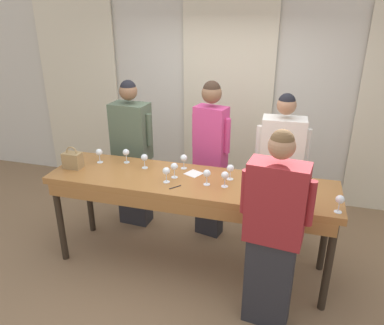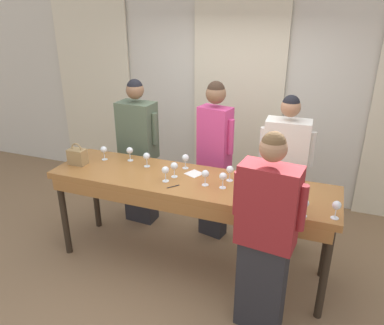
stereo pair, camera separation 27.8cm
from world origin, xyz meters
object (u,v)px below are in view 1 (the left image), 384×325
at_px(wine_glass_center_mid, 166,172).
at_px(guest_cream_sweater, 280,173).
at_px(wine_glass_center_left, 126,153).
at_px(wine_glass_back_left, 174,167).
at_px(tasting_bar, 189,189).
at_px(wine_glass_front_mid, 340,200).
at_px(wine_glass_front_left, 144,158).
at_px(guest_olive_jacket, 132,155).
at_px(wine_glass_center_right, 207,174).
at_px(wine_glass_front_right, 225,176).
at_px(handbag, 73,160).
at_px(wine_glass_back_right, 309,199).
at_px(wine_bottle, 300,190).
at_px(wine_glass_back_mid, 184,158).
at_px(wine_glass_by_bottle, 230,169).
at_px(wine_glass_near_host, 99,153).
at_px(guest_pink_top, 210,157).
at_px(host_pouring, 273,233).

bearing_deg(wine_glass_center_mid, guest_cream_sweater, 36.59).
xyz_separation_m(wine_glass_center_left, wine_glass_back_left, (0.62, -0.22, 0.00)).
distance_m(tasting_bar, wine_glass_front_mid, 1.40).
bearing_deg(wine_glass_front_left, wine_glass_front_mid, -12.01).
distance_m(wine_glass_front_mid, guest_olive_jacket, 2.46).
bearing_deg(wine_glass_center_right, wine_glass_front_left, 164.25).
distance_m(wine_glass_front_left, wine_glass_front_right, 0.92).
xyz_separation_m(wine_glass_front_mid, wine_glass_center_left, (-2.14, 0.49, -0.00)).
bearing_deg(handbag, guest_olive_jacket, 64.22).
relative_size(wine_glass_front_right, wine_glass_back_right, 1.00).
xyz_separation_m(wine_glass_front_left, guest_olive_jacket, (-0.38, 0.51, -0.20)).
bearing_deg(wine_glass_front_mid, wine_glass_front_right, 168.54).
height_order(wine_bottle, wine_glass_back_mid, wine_bottle).
distance_m(wine_glass_center_right, wine_glass_back_mid, 0.44).
height_order(tasting_bar, wine_glass_back_mid, wine_glass_back_mid).
distance_m(tasting_bar, wine_glass_by_bottle, 0.45).
distance_m(wine_glass_near_host, wine_glass_by_bottle, 1.44).
xyz_separation_m(wine_glass_back_right, guest_pink_top, (-1.06, 0.97, -0.12)).
distance_m(tasting_bar, host_pouring, 1.02).
height_order(wine_glass_back_mid, wine_glass_back_right, same).
bearing_deg(wine_glass_center_left, wine_glass_back_left, -19.06).
distance_m(wine_glass_center_right, wine_glass_near_host, 1.27).
xyz_separation_m(wine_glass_front_left, wine_glass_back_mid, (0.40, 0.10, 0.00)).
xyz_separation_m(wine_glass_center_right, wine_glass_back_mid, (-0.32, 0.31, 0.00)).
relative_size(handbag, wine_glass_by_bottle, 1.54).
height_order(wine_glass_back_left, wine_glass_back_mid, same).
xyz_separation_m(wine_bottle, wine_glass_front_mid, (0.32, -0.09, -0.00)).
distance_m(wine_glass_front_right, guest_olive_jacket, 1.47).
relative_size(wine_glass_front_left, wine_glass_front_mid, 1.00).
height_order(tasting_bar, guest_cream_sweater, guest_cream_sweater).
height_order(wine_glass_back_right, host_pouring, host_pouring).
height_order(wine_glass_front_right, host_pouring, host_pouring).
bearing_deg(wine_glass_near_host, guest_olive_jacket, 73.47).
bearing_deg(wine_glass_front_left, wine_bottle, -11.25).
xyz_separation_m(tasting_bar, guest_olive_jacket, (-0.92, 0.67, 0.01)).
distance_m(tasting_bar, guest_cream_sweater, 1.07).
bearing_deg(wine_glass_back_left, wine_glass_back_right, -14.25).
distance_m(wine_glass_front_mid, wine_glass_center_mid, 1.57).
height_order(wine_glass_back_mid, wine_glass_near_host, same).
bearing_deg(host_pouring, wine_glass_back_right, 44.33).
xyz_separation_m(tasting_bar, handbag, (-1.26, -0.05, 0.18)).
xyz_separation_m(wine_glass_center_left, wine_glass_center_mid, (0.58, -0.34, 0.00)).
bearing_deg(wine_glass_back_left, wine_glass_front_left, 160.53).
height_order(wine_glass_center_right, wine_glass_by_bottle, same).
height_order(wine_glass_front_mid, wine_glass_center_left, same).
height_order(wine_glass_front_left, wine_glass_front_right, same).
distance_m(wine_glass_back_mid, guest_cream_sweater, 1.08).
distance_m(guest_olive_jacket, host_pouring, 2.15).
xyz_separation_m(wine_glass_center_right, wine_glass_near_host, (-1.25, 0.21, 0.00)).
bearing_deg(wine_glass_front_left, handbag, -164.25).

